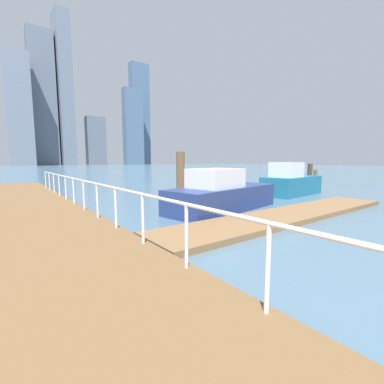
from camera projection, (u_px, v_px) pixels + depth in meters
name	position (u px, v px, depth m)	size (l,w,h in m)	color
ground_plane	(119.00, 198.00, 15.05)	(300.00, 300.00, 0.00)	slate
floating_dock	(284.00, 216.00, 9.63)	(12.92, 2.00, 0.18)	olive
boardwalk_railing	(143.00, 205.00, 5.36)	(0.06, 28.41, 1.08)	white
dock_piling_0	(310.00, 177.00, 19.45)	(0.35, 0.35, 1.96)	#473826
dock_piling_1	(315.00, 181.00, 17.70)	(0.25, 0.25, 1.55)	brown
dock_piling_2	(181.00, 182.00, 10.65)	(0.35, 0.35, 2.53)	brown
moored_boat_0	(291.00, 183.00, 16.36)	(4.79, 2.35, 2.08)	#1E6B8C
moored_boat_2	(222.00, 195.00, 11.22)	(6.00, 3.02, 1.83)	navy
skyline_tower_2	(20.00, 111.00, 126.54)	(10.93, 12.87, 54.00)	slate
skyline_tower_3	(43.00, 100.00, 143.26)	(12.80, 11.94, 72.61)	slate
skyline_tower_4	(64.00, 91.00, 146.99)	(7.22, 13.55, 84.62)	slate
skyline_tower_5	(96.00, 141.00, 166.97)	(11.51, 7.96, 30.58)	slate
skyline_tower_6	(133.00, 127.00, 166.53)	(12.18, 6.06, 48.35)	slate
skyline_tower_7	(140.00, 115.00, 183.37)	(13.12, 6.30, 69.99)	slate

